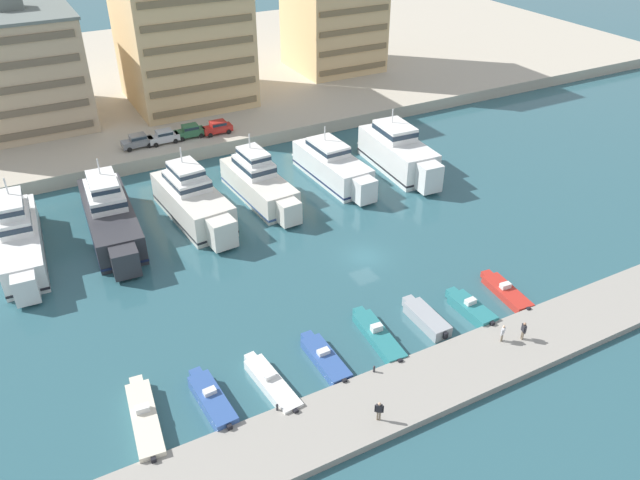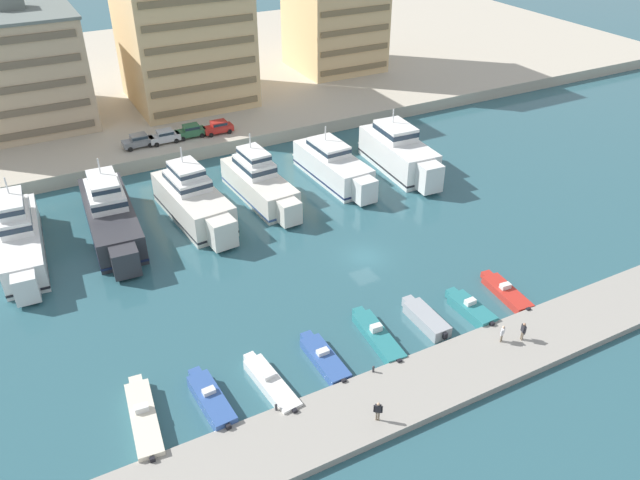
{
  "view_description": "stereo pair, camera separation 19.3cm",
  "coord_description": "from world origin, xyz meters",
  "views": [
    {
      "loc": [
        -29.27,
        -45.06,
        36.13
      ],
      "look_at": [
        -4.44,
        1.6,
        2.5
      ],
      "focal_mm": 35.0,
      "sensor_mm": 36.0,
      "label": 1
    },
    {
      "loc": [
        -29.1,
        -45.15,
        36.13
      ],
      "look_at": [
        -4.44,
        1.6,
        2.5
      ],
      "focal_mm": 35.0,
      "sensor_mm": 36.0,
      "label": 2
    }
  ],
  "objects": [
    {
      "name": "motorboat_teal_mid_right",
      "position": [
        3.68,
        -12.32,
        0.51
      ],
      "size": [
        1.94,
        5.92,
        1.44
      ],
      "color": "teal",
      "rests_on": "ground"
    },
    {
      "name": "motorboat_blue_center_left",
      "position": [
        -11.09,
        -11.74,
        0.41
      ],
      "size": [
        1.86,
        6.74,
        1.16
      ],
      "color": "#33569E",
      "rests_on": "ground"
    },
    {
      "name": "car_grey_far_left",
      "position": [
        -14.54,
        34.38,
        2.79
      ],
      "size": [
        4.17,
        2.06,
        1.8
      ],
      "color": "slate",
      "rests_on": "quay_promenade"
    },
    {
      "name": "yacht_charcoal_left",
      "position": [
        -21.96,
        17.06,
        2.22
      ],
      "size": [
        5.74,
        19.21,
        7.92
      ],
      "color": "#333338",
      "rests_on": "ground"
    },
    {
      "name": "bollard_west",
      "position": [
        -16.93,
        -15.11,
        0.97
      ],
      "size": [
        0.2,
        0.2,
        0.61
      ],
      "color": "#2D2D33",
      "rests_on": "pier_dock"
    },
    {
      "name": "motorboat_red_right",
      "position": [
        8.38,
        -11.8,
        0.38
      ],
      "size": [
        2.28,
        6.74,
        1.19
      ],
      "color": "red",
      "rests_on": "ground"
    },
    {
      "name": "pedestrian_near_edge",
      "position": [
        3.01,
        -17.06,
        1.63
      ],
      "size": [
        0.58,
        0.41,
        1.66
      ],
      "color": "#7A6B56",
      "rests_on": "pier_dock"
    },
    {
      "name": "apartment_block_far_left",
      "position": [
        -28.34,
        51.03,
        9.72
      ],
      "size": [
        21.49,
        18.13,
        17.73
      ],
      "color": "#C6AD89",
      "rests_on": "quay_promenade"
    },
    {
      "name": "motorboat_teal_center",
      "position": [
        -5.71,
        -11.41,
        0.41
      ],
      "size": [
        2.22,
        7.77,
        1.36
      ],
      "color": "teal",
      "rests_on": "ground"
    },
    {
      "name": "bollard_west_mid",
      "position": [
        -8.46,
        -15.11,
        0.97
      ],
      "size": [
        0.2,
        0.2,
        0.61
      ],
      "color": "#2D2D33",
      "rests_on": "pier_dock"
    },
    {
      "name": "motorboat_white_mid_left",
      "position": [
        -16.13,
        -12.34,
        0.45
      ],
      "size": [
        2.25,
        7.56,
        1.26
      ],
      "color": "white",
      "rests_on": "ground"
    },
    {
      "name": "car_silver_left",
      "position": [
        -11.01,
        34.18,
        2.79
      ],
      "size": [
        4.1,
        1.92,
        1.8
      ],
      "color": "#B7BCC1",
      "rests_on": "quay_promenade"
    },
    {
      "name": "quay_promenade",
      "position": [
        0.0,
        65.45,
        0.91
      ],
      "size": [
        180.0,
        70.0,
        1.82
      ],
      "primitive_type": "cube",
      "color": "#BCB29E",
      "rests_on": "ground"
    },
    {
      "name": "ground_plane",
      "position": [
        0.0,
        0.0,
        0.0
      ],
      "size": [
        400.0,
        400.0,
        0.0
      ],
      "primitive_type": "plane",
      "color": "#2D5B66"
    },
    {
      "name": "yacht_ivory_mid_left",
      "position": [
        -12.99,
        15.86,
        2.3
      ],
      "size": [
        6.01,
        16.41,
        8.0
      ],
      "color": "silver",
      "rests_on": "ground"
    },
    {
      "name": "yacht_white_far_left",
      "position": [
        -31.11,
        16.69,
        2.24
      ],
      "size": [
        4.83,
        18.25,
        8.06
      ],
      "color": "white",
      "rests_on": "ground"
    },
    {
      "name": "yacht_white_center_right",
      "position": [
        14.57,
        15.59,
        2.38
      ],
      "size": [
        5.56,
        16.07,
        7.57
      ],
      "color": "white",
      "rests_on": "ground"
    },
    {
      "name": "motorboat_blue_left",
      "position": [
        -20.87,
        -11.84,
        0.56
      ],
      "size": [
        2.08,
        6.89,
        1.46
      ],
      "color": "#33569E",
      "rests_on": "ground"
    },
    {
      "name": "pedestrian_far_side",
      "position": [
        4.7,
        -17.7,
        1.69
      ],
      "size": [
        0.37,
        0.66,
        1.77
      ],
      "color": "#7A6B56",
      "rests_on": "pier_dock"
    },
    {
      "name": "car_red_center_left",
      "position": [
        -3.47,
        33.9,
        2.79
      ],
      "size": [
        4.1,
        1.93,
        1.8
      ],
      "color": "red",
      "rests_on": "quay_promenade"
    },
    {
      "name": "yacht_white_center",
      "position": [
        5.6,
        16.97,
        1.93
      ],
      "size": [
        4.94,
        15.85,
        6.47
      ],
      "color": "white",
      "rests_on": "ground"
    },
    {
      "name": "pedestrian_mid_deck",
      "position": [
        -10.79,
        -19.42,
        1.68
      ],
      "size": [
        0.56,
        0.47,
        1.75
      ],
      "color": "#7A6B56",
      "rests_on": "pier_dock"
    },
    {
      "name": "motorboat_cream_far_left",
      "position": [
        -25.84,
        -11.27,
        0.54
      ],
      "size": [
        2.57,
        8.54,
        1.53
      ],
      "color": "beige",
      "rests_on": "ground"
    },
    {
      "name": "motorboat_grey_center_right",
      "position": [
        -0.77,
        -11.55,
        0.55
      ],
      "size": [
        1.8,
        5.96,
        1.09
      ],
      "color": "#9EA3A8",
      "rests_on": "ground"
    },
    {
      "name": "pier_dock",
      "position": [
        0.0,
        -17.93,
        0.32
      ],
      "size": [
        120.0,
        6.14,
        0.64
      ],
      "primitive_type": "cube",
      "color": "#9E998E",
      "rests_on": "ground"
    },
    {
      "name": "apartment_block_left",
      "position": [
        -2.65,
        49.13,
        12.59
      ],
      "size": [
        17.7,
        17.18,
        23.44
      ],
      "color": "#E0BC84",
      "rests_on": "quay_promenade"
    },
    {
      "name": "yacht_ivory_center_left",
      "position": [
        -4.59,
        16.77,
        2.12
      ],
      "size": [
        5.04,
        15.92,
        7.66
      ],
      "color": "silver",
      "rests_on": "ground"
    },
    {
      "name": "car_green_mid_left",
      "position": [
        -7.31,
        34.4,
        2.79
      ],
      "size": [
        4.13,
        1.98,
        1.8
      ],
      "color": "#2D6642",
      "rests_on": "quay_promenade"
    }
  ]
}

